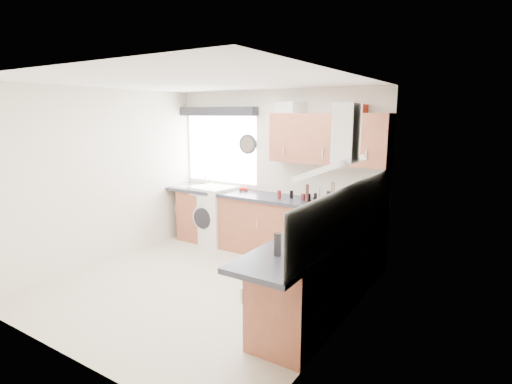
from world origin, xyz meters
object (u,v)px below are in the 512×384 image
Objects in this scene: upper_cabinets at (328,139)px; extractor_hood at (338,150)px; washing_machine at (215,214)px; oven at (325,271)px.

extractor_hood is at bearing -63.87° from upper_cabinets.
upper_cabinets reaches higher than washing_machine.
extractor_hood reaches higher than washing_machine.
oven is 1.99m from upper_cabinets.
upper_cabinets reaches higher than extractor_hood.
upper_cabinets is (-0.55, 1.32, 1.38)m from oven.
oven is 0.50× the size of upper_cabinets.
oven is at bearing 180.00° from extractor_hood.
washing_machine reaches higher than oven.
upper_cabinets is at bearing 112.54° from oven.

